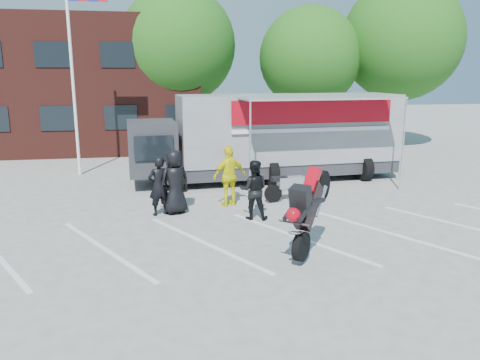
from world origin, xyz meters
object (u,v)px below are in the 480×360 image
object	(u,v)px
spectator_leather_a	(175,182)
spectator_hivis	(229,176)
flagpole	(77,49)
stunt_bike_rider	(314,254)
transporter_truck	(276,179)
spectator_leather_b	(159,186)
tree_mid	(310,58)
tree_right	(402,41)
spectator_leather_c	(254,190)
tree_left	(178,46)
parked_motorcycle	(291,200)

from	to	relation	value
spectator_leather_a	spectator_hivis	distance (m)	1.81
flagpole	stunt_bike_rider	bearing A→B (deg)	-57.42
transporter_truck	spectator_leather_a	xyz separation A→B (m)	(-4.12, -3.98, 0.97)
flagpole	spectator_hivis	size ratio (longest dim) A/B	4.18
stunt_bike_rider	spectator_leather_b	size ratio (longest dim) A/B	1.26
flagpole	spectator_leather_b	distance (m)	8.19
tree_mid	stunt_bike_rider	distance (m)	16.64
tree_right	stunt_bike_rider	size ratio (longest dim) A/B	4.13
spectator_leather_c	stunt_bike_rider	bearing A→B (deg)	119.11
tree_left	tree_mid	world-z (taller)	tree_left
transporter_truck	parked_motorcycle	size ratio (longest dim) A/B	5.28
flagpole	parked_motorcycle	xyz separation A→B (m)	(7.30, -5.50, -5.05)
tree_right	spectator_leather_c	size ratio (longest dim) A/B	5.30
spectator_leather_b	spectator_leather_a	bearing A→B (deg)	166.30
spectator_leather_c	spectator_hivis	xyz separation A→B (m)	(-0.47, 1.51, 0.10)
tree_right	parked_motorcycle	xyz separation A→B (m)	(-8.95, -10.00, -5.88)
spectator_leather_b	spectator_hivis	xyz separation A→B (m)	(2.20, 0.63, 0.08)
tree_right	spectator_hivis	xyz separation A→B (m)	(-11.07, -10.25, -4.92)
flagpole	tree_right	bearing A→B (deg)	15.48
tree_right	spectator_leather_a	xyz separation A→B (m)	(-12.80, -10.81, -4.91)
transporter_truck	spectator_leather_b	xyz separation A→B (m)	(-4.60, -4.06, 0.88)
tree_mid	spectator_leather_b	xyz separation A→B (m)	(-8.27, -11.39, -4.07)
tree_mid	transporter_truck	size ratio (longest dim) A/B	0.73
spectator_leather_a	transporter_truck	bearing A→B (deg)	-160.00
transporter_truck	stunt_bike_rider	size ratio (longest dim) A/B	4.73
tree_mid	spectator_leather_c	world-z (taller)	tree_mid
transporter_truck	tree_left	bearing A→B (deg)	108.02
tree_left	spectator_hivis	distance (m)	12.66
flagpole	tree_mid	distance (m)	12.31
tree_right	spectator_leather_b	size ratio (longest dim) A/B	5.19
stunt_bike_rider	spectator_leather_b	world-z (taller)	spectator_leather_b
transporter_truck	stunt_bike_rider	distance (m)	7.90
tree_mid	spectator_hivis	bearing A→B (deg)	-119.44
flagpole	spectator_hivis	world-z (taller)	flagpole
spectator_hivis	spectator_leather_c	bearing A→B (deg)	87.44
parked_motorcycle	spectator_leather_a	world-z (taller)	spectator_leather_a
tree_left	stunt_bike_rider	xyz separation A→B (m)	(2.25, -16.16, -5.57)
flagpole	spectator_leather_b	xyz separation A→B (m)	(2.97, -6.39, -4.17)
tree_right	transporter_truck	world-z (taller)	tree_right
tree_right	spectator_leather_b	xyz separation A→B (m)	(-13.27, -10.89, -5.00)
transporter_truck	spectator_leather_a	bearing A→B (deg)	-139.71
tree_mid	parked_motorcycle	size ratio (longest dim) A/B	3.88
tree_left	spectator_leather_a	world-z (taller)	tree_left
tree_left	spectator_leather_a	distance (m)	13.17
flagpole	spectator_leather_b	size ratio (longest dim) A/B	4.55
stunt_bike_rider	spectator_leather_c	xyz separation A→B (m)	(-0.85, 2.89, 0.86)
stunt_bike_rider	spectator_leather_a	xyz separation A→B (m)	(-3.04, 3.85, 0.97)
spectator_leather_b	tree_mid	bearing A→B (deg)	-148.87
spectator_leather_a	spectator_leather_b	distance (m)	0.49
tree_mid	transporter_truck	world-z (taller)	tree_mid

